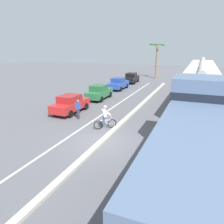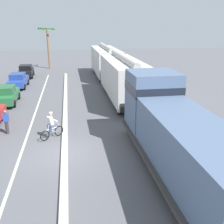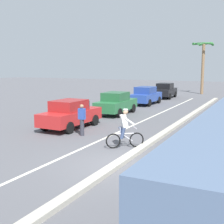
{
  "view_description": "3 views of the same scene",
  "coord_description": "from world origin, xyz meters",
  "px_view_note": "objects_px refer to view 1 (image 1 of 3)",
  "views": [
    {
      "loc": [
        5.28,
        -11.41,
        5.76
      ],
      "look_at": [
        -0.59,
        3.1,
        1.05
      ],
      "focal_mm": 35.0,
      "sensor_mm": 36.0,
      "label": 1
    },
    {
      "loc": [
        0.48,
        -13.29,
        6.89
      ],
      "look_at": [
        2.91,
        1.47,
        1.79
      ],
      "focal_mm": 42.0,
      "sensor_mm": 36.0,
      "label": 2
    },
    {
      "loc": [
        4.57,
        -9.88,
        3.6
      ],
      "look_at": [
        -3.51,
        6.49,
        0.82
      ],
      "focal_mm": 50.0,
      "sensor_mm": 36.0,
      "label": 3
    }
  ],
  "objects_px": {
    "hopper_car_middle": "(201,74)",
    "parked_car_green": "(99,92)",
    "parked_car_red": "(70,104)",
    "parked_car_blue": "(118,84)",
    "parked_car_black": "(131,78)",
    "pedestrian_by_cars": "(78,109)",
    "locomotive": "(194,144)",
    "cyclist": "(105,118)",
    "hopper_car_lead": "(200,88)",
    "palm_tree_near": "(157,52)"
  },
  "relations": [
    {
      "from": "hopper_car_middle",
      "to": "parked_car_blue",
      "type": "distance_m",
      "value": 11.58
    },
    {
      "from": "parked_car_red",
      "to": "hopper_car_lead",
      "type": "bearing_deg",
      "value": 25.52
    },
    {
      "from": "locomotive",
      "to": "parked_car_black",
      "type": "bearing_deg",
      "value": 112.67
    },
    {
      "from": "parked_car_black",
      "to": "pedestrian_by_cars",
      "type": "xyz_separation_m",
      "value": [
        1.49,
        -19.53,
        0.03
      ]
    },
    {
      "from": "locomotive",
      "to": "cyclist",
      "type": "bearing_deg",
      "value": 143.74
    },
    {
      "from": "parked_car_blue",
      "to": "parked_car_black",
      "type": "relative_size",
      "value": 0.99
    },
    {
      "from": "hopper_car_middle",
      "to": "hopper_car_lead",
      "type": "bearing_deg",
      "value": -90.0
    },
    {
      "from": "parked_car_red",
      "to": "cyclist",
      "type": "distance_m",
      "value": 5.19
    },
    {
      "from": "parked_car_blue",
      "to": "cyclist",
      "type": "height_order",
      "value": "cyclist"
    },
    {
      "from": "locomotive",
      "to": "hopper_car_lead",
      "type": "distance_m",
      "value": 12.16
    },
    {
      "from": "parked_car_green",
      "to": "palm_tree_near",
      "type": "height_order",
      "value": "palm_tree_near"
    },
    {
      "from": "hopper_car_lead",
      "to": "cyclist",
      "type": "height_order",
      "value": "hopper_car_lead"
    },
    {
      "from": "parked_car_blue",
      "to": "palm_tree_near",
      "type": "relative_size",
      "value": 0.66
    },
    {
      "from": "pedestrian_by_cars",
      "to": "parked_car_black",
      "type": "bearing_deg",
      "value": 94.35
    },
    {
      "from": "cyclist",
      "to": "palm_tree_near",
      "type": "bearing_deg",
      "value": 93.62
    },
    {
      "from": "locomotive",
      "to": "parked_car_blue",
      "type": "xyz_separation_m",
      "value": [
        -10.54,
        19.14,
        -0.98
      ]
    },
    {
      "from": "cyclist",
      "to": "pedestrian_by_cars",
      "type": "bearing_deg",
      "value": 157.56
    },
    {
      "from": "parked_car_blue",
      "to": "parked_car_black",
      "type": "xyz_separation_m",
      "value": [
        -0.0,
        6.1,
        0.0
      ]
    },
    {
      "from": "hopper_car_middle",
      "to": "pedestrian_by_cars",
      "type": "relative_size",
      "value": 6.54
    },
    {
      "from": "parked_car_blue",
      "to": "pedestrian_by_cars",
      "type": "relative_size",
      "value": 2.61
    },
    {
      "from": "parked_car_green",
      "to": "cyclist",
      "type": "distance_m",
      "value": 9.36
    },
    {
      "from": "locomotive",
      "to": "parked_car_red",
      "type": "height_order",
      "value": "locomotive"
    },
    {
      "from": "cyclist",
      "to": "palm_tree_near",
      "type": "relative_size",
      "value": 0.27
    },
    {
      "from": "parked_car_red",
      "to": "parked_car_blue",
      "type": "height_order",
      "value": "same"
    },
    {
      "from": "hopper_car_middle",
      "to": "parked_car_red",
      "type": "height_order",
      "value": "hopper_car_middle"
    },
    {
      "from": "parked_car_blue",
      "to": "pedestrian_by_cars",
      "type": "bearing_deg",
      "value": -83.7
    },
    {
      "from": "parked_car_red",
      "to": "locomotive",
      "type": "bearing_deg",
      "value": -33.51
    },
    {
      "from": "parked_car_green",
      "to": "hopper_car_lead",
      "type": "bearing_deg",
      "value": -3.47
    },
    {
      "from": "hopper_car_middle",
      "to": "locomotive",
      "type": "bearing_deg",
      "value": -90.0
    },
    {
      "from": "locomotive",
      "to": "parked_car_red",
      "type": "relative_size",
      "value": 2.74
    },
    {
      "from": "hopper_car_middle",
      "to": "cyclist",
      "type": "distance_m",
      "value": 20.25
    },
    {
      "from": "hopper_car_lead",
      "to": "parked_car_red",
      "type": "height_order",
      "value": "hopper_car_lead"
    },
    {
      "from": "hopper_car_lead",
      "to": "parked_car_green",
      "type": "height_order",
      "value": "hopper_car_lead"
    },
    {
      "from": "hopper_car_middle",
      "to": "parked_car_green",
      "type": "xyz_separation_m",
      "value": [
        -10.51,
        -10.96,
        -1.26
      ]
    },
    {
      "from": "cyclist",
      "to": "palm_tree_near",
      "type": "xyz_separation_m",
      "value": [
        -1.74,
        27.4,
        3.89
      ]
    },
    {
      "from": "locomotive",
      "to": "parked_car_green",
      "type": "xyz_separation_m",
      "value": [
        -10.51,
        12.79,
        -0.98
      ]
    },
    {
      "from": "locomotive",
      "to": "parked_car_green",
      "type": "relative_size",
      "value": 2.74
    },
    {
      "from": "hopper_car_lead",
      "to": "palm_tree_near",
      "type": "xyz_separation_m",
      "value": [
        -7.88,
        19.75,
        2.64
      ]
    },
    {
      "from": "cyclist",
      "to": "hopper_car_middle",
      "type": "bearing_deg",
      "value": 72.29
    },
    {
      "from": "locomotive",
      "to": "parked_car_blue",
      "type": "distance_m",
      "value": 21.88
    },
    {
      "from": "parked_car_green",
      "to": "parked_car_black",
      "type": "xyz_separation_m",
      "value": [
        -0.04,
        12.45,
        0.0
      ]
    },
    {
      "from": "hopper_car_lead",
      "to": "parked_car_red",
      "type": "relative_size",
      "value": 2.5
    },
    {
      "from": "palm_tree_near",
      "to": "pedestrian_by_cars",
      "type": "distance_m",
      "value": 26.51
    },
    {
      "from": "hopper_car_lead",
      "to": "parked_car_black",
      "type": "height_order",
      "value": "hopper_car_lead"
    },
    {
      "from": "hopper_car_middle",
      "to": "pedestrian_by_cars",
      "type": "xyz_separation_m",
      "value": [
        -9.06,
        -18.05,
        -1.23
      ]
    },
    {
      "from": "pedestrian_by_cars",
      "to": "locomotive",
      "type": "bearing_deg",
      "value": -32.23
    },
    {
      "from": "parked_car_red",
      "to": "cyclist",
      "type": "xyz_separation_m",
      "value": [
        4.52,
        -2.56,
        0.0
      ]
    },
    {
      "from": "parked_car_red",
      "to": "parked_car_black",
      "type": "relative_size",
      "value": 0.99
    },
    {
      "from": "hopper_car_lead",
      "to": "parked_car_blue",
      "type": "xyz_separation_m",
      "value": [
        -10.54,
        6.99,
        -1.26
      ]
    },
    {
      "from": "hopper_car_lead",
      "to": "parked_car_green",
      "type": "xyz_separation_m",
      "value": [
        -10.51,
        0.64,
        -1.26
      ]
    }
  ]
}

